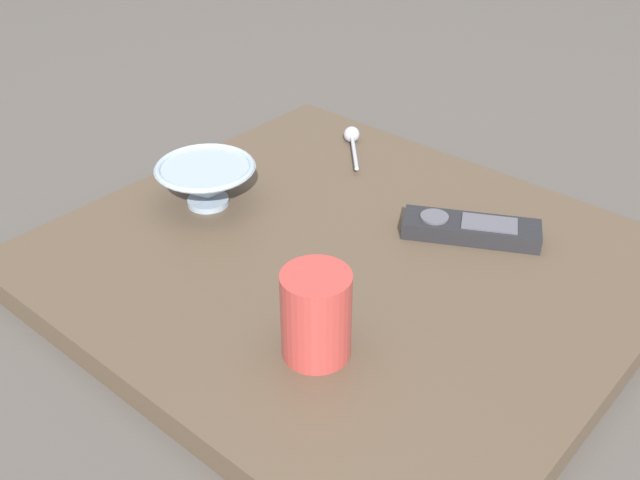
# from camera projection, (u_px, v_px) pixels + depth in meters

# --- Properties ---
(ground_plane) EXTENTS (6.00, 6.00, 0.00)m
(ground_plane) POSITION_uv_depth(u_px,v_px,m) (345.00, 277.00, 0.93)
(ground_plane) COLOR #47423D
(table) EXTENTS (0.68, 0.62, 0.03)m
(table) POSITION_uv_depth(u_px,v_px,m) (345.00, 266.00, 0.92)
(table) COLOR #4C3D2D
(table) RESTS_ON ground
(cereal_bowl) EXTENTS (0.13, 0.13, 0.06)m
(cereal_bowl) POSITION_uv_depth(u_px,v_px,m) (206.00, 182.00, 0.99)
(cereal_bowl) COLOR #8C9EAD
(cereal_bowl) RESTS_ON table
(coffee_mug) EXTENTS (0.07, 0.07, 0.10)m
(coffee_mug) POSITION_uv_depth(u_px,v_px,m) (316.00, 315.00, 0.74)
(coffee_mug) COLOR #A53833
(coffee_mug) RESTS_ON table
(teaspoon) EXTENTS (0.09, 0.10, 0.02)m
(teaspoon) POSITION_uv_depth(u_px,v_px,m) (352.00, 138.00, 1.15)
(teaspoon) COLOR #A3A5B2
(teaspoon) RESTS_ON table
(tv_remote_near) EXTENTS (0.17, 0.13, 0.02)m
(tv_remote_near) POSITION_uv_depth(u_px,v_px,m) (471.00, 229.00, 0.94)
(tv_remote_near) COLOR black
(tv_remote_near) RESTS_ON table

